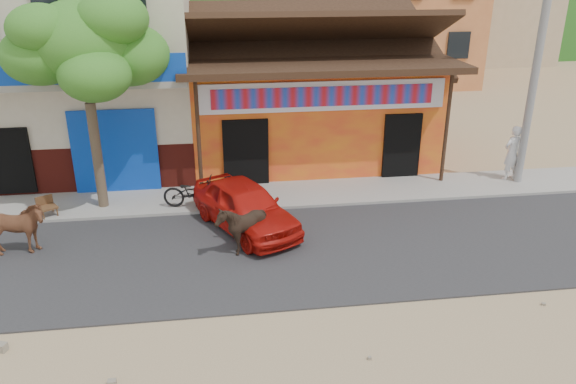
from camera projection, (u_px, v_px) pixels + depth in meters
name	position (u px, v px, depth m)	size (l,w,h in m)	color
ground	(290.00, 311.00, 11.46)	(120.00, 120.00, 0.00)	#9E825B
road	(276.00, 252.00, 13.74)	(60.00, 5.00, 0.04)	#28282B
sidewalk	(262.00, 196.00, 16.94)	(60.00, 2.00, 0.12)	gray
dance_club	(306.00, 106.00, 20.19)	(8.00, 6.00, 3.60)	orange
cafe_building	(84.00, 63.00, 18.60)	(7.00, 6.00, 7.00)	beige
tree	(90.00, 103.00, 15.01)	(3.00, 3.00, 6.00)	#2D721E
utility_pole	(538.00, 54.00, 16.43)	(0.24, 0.24, 8.00)	gray
cow_tan	(13.00, 230.00, 13.36)	(0.72, 1.58, 1.33)	#91593A
cow_dark	(242.00, 228.00, 13.50)	(1.05, 1.18, 1.31)	black
red_car	(245.00, 206.00, 14.71)	(1.52, 3.77, 1.29)	red
scooter	(194.00, 192.00, 15.84)	(0.61, 1.76, 0.92)	black
pedestrian	(512.00, 153.00, 17.79)	(0.64, 0.42, 1.76)	white
cafe_chair_right	(46.00, 199.00, 15.33)	(0.46, 0.46, 0.99)	#502B1A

